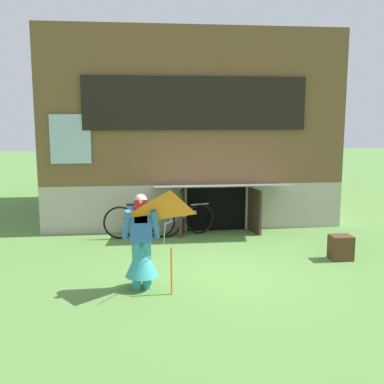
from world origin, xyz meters
name	(u,v)px	position (x,y,z in m)	size (l,w,h in m)	color
ground_plane	(216,272)	(0.00, 0.00, 0.00)	(60.00, 60.00, 0.00)	#56843D
log_house	(184,128)	(0.00, 5.65, 2.37)	(7.20, 6.43, 4.73)	#ADA393
person	(141,250)	(-1.30, -0.67, 0.64)	(0.60, 0.52, 1.52)	teal
kite	(170,219)	(-0.88, -1.22, 1.24)	(1.04, 1.05, 1.54)	orange
bicycle_silver	(180,220)	(-0.40, 2.57, 0.37)	(1.61, 0.49, 0.76)	black
bicycle_black	(143,221)	(-1.26, 2.43, 0.39)	(1.75, 0.08, 0.80)	black
wooden_crate	(341,247)	(2.48, 0.44, 0.23)	(0.41, 0.34, 0.47)	#4C331E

